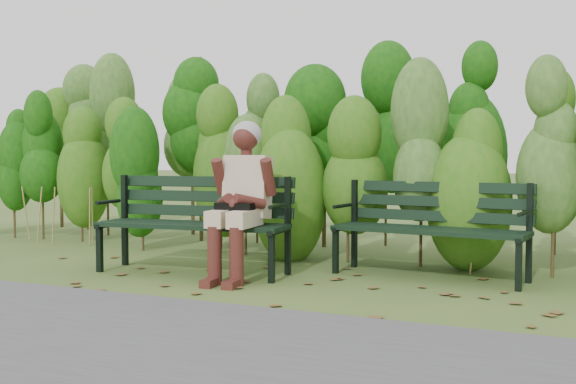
% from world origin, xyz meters
% --- Properties ---
extents(ground, '(80.00, 80.00, 0.00)m').
position_xyz_m(ground, '(0.00, 0.00, 0.00)').
color(ground, '#405D24').
extents(footpath, '(60.00, 2.50, 0.01)m').
position_xyz_m(footpath, '(0.00, -2.20, 0.01)').
color(footpath, '#474749').
rests_on(footpath, ground).
extents(hedge_band, '(11.04, 1.67, 2.42)m').
position_xyz_m(hedge_band, '(0.00, 1.86, 1.26)').
color(hedge_band, '#47381E').
rests_on(hedge_band, ground).
extents(leaf_litter, '(5.39, 2.25, 0.01)m').
position_xyz_m(leaf_litter, '(0.20, -0.25, 0.00)').
color(leaf_litter, brown).
rests_on(leaf_litter, ground).
extents(bench_left, '(1.82, 0.74, 0.89)m').
position_xyz_m(bench_left, '(-0.85, 0.20, 0.52)').
color(bench_left, black).
rests_on(bench_left, ground).
extents(bench_right, '(1.74, 0.73, 0.84)m').
position_xyz_m(bench_right, '(1.18, 0.83, 0.50)').
color(bench_right, black).
rests_on(bench_right, ground).
extents(seated_woman, '(0.58, 0.85, 1.38)m').
position_xyz_m(seated_woman, '(-0.32, 0.06, 0.77)').
color(seated_woman, '#CEAC98').
rests_on(seated_woman, ground).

